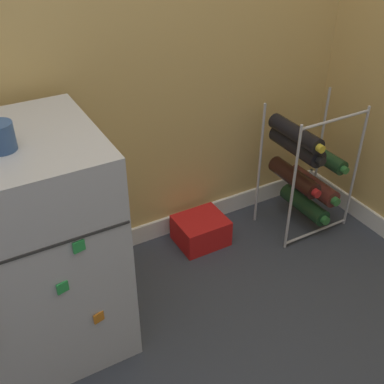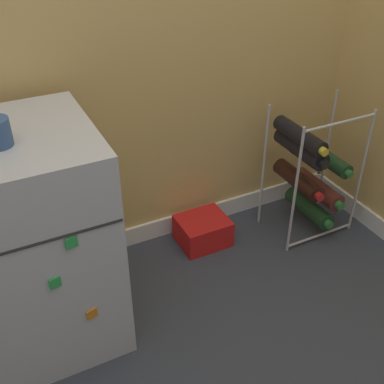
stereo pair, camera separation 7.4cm
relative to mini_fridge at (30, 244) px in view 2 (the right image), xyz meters
name	(u,v)px [view 2 (the right image)]	position (x,y,z in m)	size (l,w,h in m)	color
ground_plane	(205,329)	(0.52, -0.28, -0.40)	(14.00, 14.00, 0.00)	#333842
mini_fridge	(30,244)	(0.00, 0.00, 0.00)	(0.51, 0.54, 0.80)	#B7BABF
wine_rack	(309,173)	(1.22, 0.07, -0.09)	(0.37, 0.31, 0.61)	#B2B2B7
soda_box	(203,231)	(0.75, 0.18, -0.33)	(0.22, 0.19, 0.13)	red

